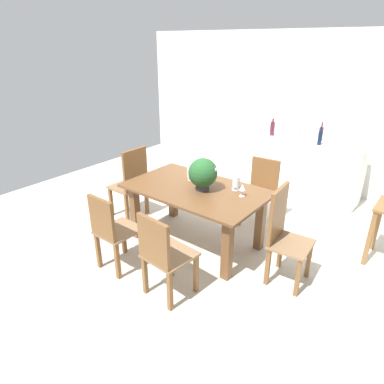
% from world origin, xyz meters
% --- Properties ---
extents(ground_plane, '(7.04, 7.04, 0.00)m').
position_xyz_m(ground_plane, '(0.00, 0.00, 0.00)').
color(ground_plane, beige).
extents(back_wall, '(6.40, 0.10, 2.60)m').
position_xyz_m(back_wall, '(0.00, 2.60, 1.30)').
color(back_wall, white).
rests_on(back_wall, ground).
extents(dining_table, '(1.71, 1.03, 0.77)m').
position_xyz_m(dining_table, '(0.00, -0.23, 0.62)').
color(dining_table, brown).
rests_on(dining_table, ground).
extents(chair_near_right, '(0.48, 0.48, 0.95)m').
position_xyz_m(chair_near_right, '(0.38, -1.25, 0.53)').
color(chair_near_right, brown).
rests_on(chair_near_right, ground).
extents(chair_head_end, '(0.44, 0.47, 1.06)m').
position_xyz_m(chair_head_end, '(-1.16, -0.23, 0.58)').
color(chair_head_end, brown).
rests_on(chair_head_end, ground).
extents(chair_near_left, '(0.41, 0.45, 0.94)m').
position_xyz_m(chair_near_left, '(-0.38, -1.25, 0.52)').
color(chair_near_left, brown).
rests_on(chair_near_left, ground).
extents(chair_foot_end, '(0.43, 0.47, 1.07)m').
position_xyz_m(chair_foot_end, '(1.16, -0.24, 0.59)').
color(chair_foot_end, brown).
rests_on(chair_foot_end, ground).
extents(chair_far_right, '(0.47, 0.46, 0.93)m').
position_xyz_m(chair_far_right, '(0.38, 0.79, 0.52)').
color(chair_far_right, brown).
rests_on(chair_far_right, ground).
extents(flower_centerpiece, '(0.35, 0.36, 0.40)m').
position_xyz_m(flower_centerpiece, '(0.10, -0.22, 0.98)').
color(flower_centerpiece, '#333338').
rests_on(flower_centerpiece, dining_table).
extents(crystal_vase_left, '(0.10, 0.10, 0.17)m').
position_xyz_m(crystal_vase_left, '(-0.21, -0.06, 0.87)').
color(crystal_vase_left, silver).
rests_on(crystal_vase_left, dining_table).
extents(crystal_vase_center_near, '(0.10, 0.10, 0.17)m').
position_xyz_m(crystal_vase_center_near, '(0.41, 0.03, 0.87)').
color(crystal_vase_center_near, silver).
rests_on(crystal_vase_center_near, dining_table).
extents(wine_glass, '(0.07, 0.07, 0.15)m').
position_xyz_m(wine_glass, '(0.56, -0.09, 0.88)').
color(wine_glass, silver).
rests_on(wine_glass, dining_table).
extents(kitchen_counter, '(1.65, 0.53, 0.94)m').
position_xyz_m(kitchen_counter, '(0.57, 2.08, 0.47)').
color(kitchen_counter, white).
rests_on(kitchen_counter, ground).
extents(wine_bottle_dark, '(0.06, 0.06, 0.29)m').
position_xyz_m(wine_bottle_dark, '(0.72, 1.96, 1.06)').
color(wine_bottle_dark, '#0F1E38').
rests_on(wine_bottle_dark, kitchen_counter).
extents(wine_bottle_clear, '(0.06, 0.06, 0.30)m').
position_xyz_m(wine_bottle_clear, '(0.65, 2.20, 1.06)').
color(wine_bottle_clear, '#511E28').
rests_on(wine_bottle_clear, kitchen_counter).
extents(wine_bottle_green, '(0.08, 0.08, 0.29)m').
position_xyz_m(wine_bottle_green, '(-0.11, 2.04, 1.06)').
color(wine_bottle_green, '#511E28').
rests_on(wine_bottle_green, kitchen_counter).
extents(wine_bottle_amber, '(0.06, 0.06, 0.25)m').
position_xyz_m(wine_bottle_amber, '(0.39, 1.95, 1.04)').
color(wine_bottle_amber, '#B2BFB7').
rests_on(wine_bottle_amber, kitchen_counter).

